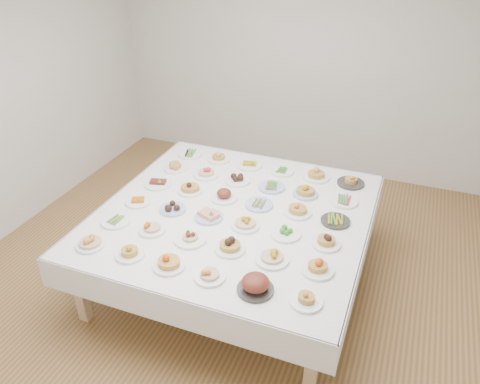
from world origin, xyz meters
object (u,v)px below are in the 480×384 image
(dish_18, at_px, (158,181))
(dish_35, at_px, (351,179))
(display_table, at_px, (234,218))
(dish_0, at_px, (90,239))

(dish_18, distance_m, dish_35, 1.94)
(display_table, relative_size, dish_35, 9.01)
(display_table, height_order, dish_18, dish_18)
(dish_0, distance_m, dish_35, 2.56)
(dish_35, bearing_deg, dish_0, -135.04)
(dish_0, bearing_deg, display_table, 44.89)
(display_table, xyz_separation_m, dish_18, (-0.90, 0.18, 0.11))
(display_table, height_order, dish_35, dish_35)
(display_table, distance_m, dish_0, 1.29)
(dish_0, relative_size, dish_18, 0.89)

